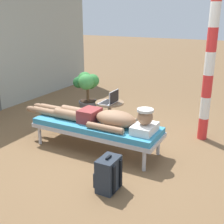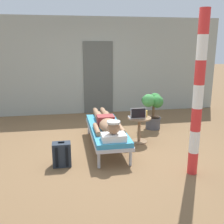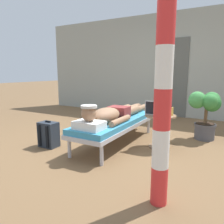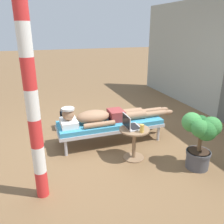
{
  "view_description": "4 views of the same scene",
  "coord_description": "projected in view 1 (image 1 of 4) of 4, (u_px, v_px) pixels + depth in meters",
  "views": [
    {
      "loc": [
        -3.31,
        -2.05,
        1.94
      ],
      "look_at": [
        0.35,
        -0.08,
        0.53
      ],
      "focal_mm": 47.12,
      "sensor_mm": 36.0,
      "label": 1
    },
    {
      "loc": [
        -0.65,
        -4.77,
        1.96
      ],
      "look_at": [
        0.24,
        0.15,
        0.68
      ],
      "focal_mm": 42.54,
      "sensor_mm": 36.0,
      "label": 2
    },
    {
      "loc": [
        1.77,
        -3.04,
        1.18
      ],
      "look_at": [
        -0.02,
        0.15,
        0.51
      ],
      "focal_mm": 34.73,
      "sensor_mm": 36.0,
      "label": 3
    },
    {
      "loc": [
        3.89,
        -1.23,
        2.03
      ],
      "look_at": [
        0.14,
        0.08,
        0.59
      ],
      "focal_mm": 37.53,
      "sensor_mm": 36.0,
      "label": 4
    }
  ],
  "objects": [
    {
      "name": "ground_plane",
      "position": [
        96.0,
        152.0,
        4.31
      ],
      "size": [
        40.0,
        40.0,
        0.0
      ],
      "primitive_type": "plane",
      "color": "brown"
    },
    {
      "name": "lounge_chair",
      "position": [
        96.0,
        127.0,
        4.31
      ],
      "size": [
        0.63,
        1.94,
        0.42
      ],
      "color": "#B7B7BC",
      "rests_on": "ground"
    },
    {
      "name": "person_reclining",
      "position": [
        101.0,
        117.0,
        4.22
      ],
      "size": [
        0.53,
        2.17,
        0.33
      ],
      "color": "white",
      "rests_on": "lounge_chair"
    },
    {
      "name": "side_table",
      "position": [
        110.0,
        112.0,
        4.97
      ],
      "size": [
        0.48,
        0.48,
        0.52
      ],
      "color": "#8C6B4C",
      "rests_on": "ground"
    },
    {
      "name": "laptop",
      "position": [
        111.0,
        100.0,
        4.83
      ],
      "size": [
        0.31,
        0.24,
        0.23
      ],
      "color": "silver",
      "rests_on": "side_table"
    },
    {
      "name": "drink_glass",
      "position": [
        111.0,
        96.0,
        5.05
      ],
      "size": [
        0.06,
        0.06,
        0.13
      ],
      "primitive_type": "cylinder",
      "color": "gold",
      "rests_on": "side_table"
    },
    {
      "name": "backpack",
      "position": [
        108.0,
        174.0,
        3.35
      ],
      "size": [
        0.3,
        0.26,
        0.42
      ],
      "color": "#262D38",
      "rests_on": "ground"
    },
    {
      "name": "potted_plant",
      "position": [
        87.0,
        88.0,
        5.75
      ],
      "size": [
        0.53,
        0.47,
        0.85
      ],
      "color": "#4C4C51",
      "rests_on": "ground"
    },
    {
      "name": "porch_post",
      "position": [
        210.0,
        63.0,
        4.4
      ],
      "size": [
        0.15,
        0.15,
        2.44
      ],
      "color": "red",
      "rests_on": "ground"
    }
  ]
}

